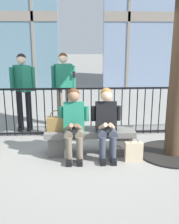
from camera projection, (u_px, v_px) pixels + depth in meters
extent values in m
plane|color=gray|center=(90.00, 153.00, 5.01)|extent=(60.00, 60.00, 0.00)
cube|color=slate|center=(90.00, 132.00, 4.90)|extent=(1.60, 0.44, 0.10)
cube|color=#605E5B|center=(59.00, 145.00, 4.93)|extent=(0.36, 0.37, 0.35)
cube|color=#605E5B|center=(120.00, 143.00, 4.99)|extent=(0.36, 0.37, 0.35)
cylinder|color=#6B6051|center=(69.00, 132.00, 4.69)|extent=(0.15, 0.40, 0.15)
cylinder|color=#6B6051|center=(69.00, 150.00, 4.56)|extent=(0.11, 0.11, 0.45)
cube|color=black|center=(69.00, 162.00, 4.55)|extent=(0.09, 0.22, 0.08)
cylinder|color=#6B6051|center=(79.00, 132.00, 4.70)|extent=(0.15, 0.40, 0.15)
cylinder|color=#6B6051|center=(80.00, 150.00, 4.57)|extent=(0.11, 0.11, 0.45)
cube|color=black|center=(80.00, 162.00, 4.56)|extent=(0.09, 0.22, 0.08)
cube|color=#1E7259|center=(74.00, 117.00, 4.76)|extent=(0.36, 0.30, 0.55)
cylinder|color=#1E7259|center=(61.00, 114.00, 4.74)|extent=(0.08, 0.08, 0.26)
cylinder|color=#8E664C|center=(69.00, 127.00, 4.58)|extent=(0.16, 0.28, 0.20)
cylinder|color=#1E7259|center=(86.00, 114.00, 4.76)|extent=(0.08, 0.08, 0.26)
cylinder|color=#8E664C|center=(79.00, 127.00, 4.59)|extent=(0.16, 0.28, 0.20)
cube|color=black|center=(74.00, 129.00, 4.53)|extent=(0.07, 0.10, 0.13)
sphere|color=#8E664C|center=(74.00, 96.00, 4.65)|extent=(0.20, 0.20, 0.20)
sphere|color=#472816|center=(73.00, 94.00, 4.67)|extent=(0.20, 0.20, 0.20)
cylinder|color=#383D4C|center=(101.00, 132.00, 4.72)|extent=(0.15, 0.40, 0.15)
cylinder|color=#383D4C|center=(102.00, 150.00, 4.59)|extent=(0.11, 0.11, 0.45)
cube|color=black|center=(103.00, 161.00, 4.58)|extent=(0.09, 0.22, 0.08)
cylinder|color=#383D4C|center=(112.00, 132.00, 4.73)|extent=(0.15, 0.40, 0.15)
cylinder|color=#383D4C|center=(113.00, 149.00, 4.60)|extent=(0.11, 0.11, 0.45)
cube|color=black|center=(113.00, 161.00, 4.59)|extent=(0.09, 0.22, 0.08)
cube|color=black|center=(106.00, 116.00, 4.79)|extent=(0.36, 0.30, 0.55)
cylinder|color=black|center=(93.00, 114.00, 4.77)|extent=(0.08, 0.08, 0.26)
cylinder|color=#DBAD89|center=(103.00, 127.00, 4.61)|extent=(0.16, 0.28, 0.20)
cylinder|color=black|center=(118.00, 113.00, 4.79)|extent=(0.08, 0.08, 0.26)
cylinder|color=#DBAD89|center=(112.00, 126.00, 4.62)|extent=(0.16, 0.28, 0.20)
cube|color=black|center=(108.00, 129.00, 4.56)|extent=(0.07, 0.10, 0.13)
sphere|color=#DBAD89|center=(106.00, 96.00, 4.68)|extent=(0.20, 0.20, 0.20)
sphere|color=olive|center=(106.00, 94.00, 4.70)|extent=(0.20, 0.20, 0.20)
cube|color=olive|center=(57.00, 124.00, 4.81)|extent=(0.35, 0.15, 0.24)
torus|color=brown|center=(57.00, 117.00, 4.78)|extent=(0.25, 0.02, 0.25)
cube|color=beige|center=(134.00, 152.00, 4.66)|extent=(0.30, 0.12, 0.33)
torus|color=#685E4C|center=(135.00, 142.00, 4.57)|extent=(0.14, 0.01, 0.14)
torus|color=#685E4C|center=(134.00, 140.00, 4.65)|extent=(0.14, 0.01, 0.14)
cylinder|color=#6B6051|center=(60.00, 107.00, 6.46)|extent=(0.13, 0.13, 0.90)
cube|color=black|center=(60.00, 125.00, 6.53)|extent=(0.09, 0.22, 0.06)
cylinder|color=#6B6051|center=(68.00, 107.00, 6.47)|extent=(0.13, 0.13, 0.90)
cube|color=black|center=(69.00, 124.00, 6.54)|extent=(0.09, 0.22, 0.06)
cube|color=#1E7259|center=(63.00, 76.00, 6.27)|extent=(0.43, 0.32, 0.56)
cylinder|color=#1E7259|center=(53.00, 77.00, 6.26)|extent=(0.08, 0.08, 0.52)
cylinder|color=#1E7259|center=(74.00, 77.00, 6.28)|extent=(0.08, 0.08, 0.52)
sphere|color=beige|center=(63.00, 59.00, 6.16)|extent=(0.20, 0.20, 0.20)
sphere|color=#472816|center=(63.00, 57.00, 6.17)|extent=(0.20, 0.20, 0.20)
cube|color=black|center=(74.00, 75.00, 6.17)|extent=(0.07, 0.01, 0.14)
cylinder|color=black|center=(20.00, 111.00, 6.16)|extent=(0.13, 0.13, 0.90)
cube|color=black|center=(21.00, 129.00, 6.23)|extent=(0.09, 0.22, 0.06)
cylinder|color=black|center=(29.00, 110.00, 6.17)|extent=(0.13, 0.13, 0.90)
cube|color=black|center=(30.00, 129.00, 6.24)|extent=(0.09, 0.22, 0.06)
cube|color=#1E7259|center=(22.00, 78.00, 5.97)|extent=(0.42, 0.43, 0.56)
cylinder|color=#1E7259|center=(12.00, 79.00, 5.96)|extent=(0.08, 0.08, 0.52)
cylinder|color=#1E7259|center=(33.00, 79.00, 5.99)|extent=(0.08, 0.08, 0.52)
sphere|color=beige|center=(21.00, 60.00, 5.86)|extent=(0.20, 0.20, 0.20)
sphere|color=black|center=(21.00, 58.00, 5.88)|extent=(0.20, 0.20, 0.20)
cylinder|color=black|center=(5.00, 113.00, 5.74)|extent=(0.02, 0.02, 1.03)
cylinder|color=black|center=(13.00, 113.00, 5.75)|extent=(0.02, 0.02, 1.03)
cylinder|color=black|center=(21.00, 112.00, 5.76)|extent=(0.02, 0.02, 1.03)
cylinder|color=black|center=(29.00, 112.00, 5.76)|extent=(0.02, 0.02, 1.03)
cylinder|color=black|center=(37.00, 112.00, 5.77)|extent=(0.02, 0.02, 1.03)
cylinder|color=black|center=(45.00, 112.00, 5.78)|extent=(0.02, 0.02, 1.03)
cylinder|color=black|center=(53.00, 112.00, 5.79)|extent=(0.02, 0.02, 1.03)
cylinder|color=black|center=(60.00, 112.00, 5.80)|extent=(0.02, 0.02, 1.03)
cylinder|color=black|center=(68.00, 112.00, 5.81)|extent=(0.02, 0.02, 1.03)
cylinder|color=black|center=(76.00, 112.00, 5.81)|extent=(0.02, 0.02, 1.03)
cylinder|color=black|center=(83.00, 112.00, 5.82)|extent=(0.02, 0.02, 1.03)
cylinder|color=black|center=(91.00, 111.00, 5.83)|extent=(0.02, 0.02, 1.03)
cylinder|color=black|center=(99.00, 111.00, 5.84)|extent=(0.02, 0.02, 1.03)
cylinder|color=black|center=(106.00, 111.00, 5.85)|extent=(0.02, 0.02, 1.03)
cylinder|color=black|center=(114.00, 111.00, 5.86)|extent=(0.02, 0.02, 1.03)
cylinder|color=black|center=(122.00, 111.00, 5.86)|extent=(0.02, 0.02, 1.03)
cylinder|color=black|center=(129.00, 111.00, 5.87)|extent=(0.02, 0.02, 1.03)
cylinder|color=black|center=(137.00, 111.00, 5.88)|extent=(0.02, 0.02, 1.03)
cylinder|color=black|center=(144.00, 111.00, 5.89)|extent=(0.02, 0.02, 1.03)
cylinder|color=black|center=(152.00, 111.00, 5.90)|extent=(0.02, 0.02, 1.03)
cylinder|color=black|center=(159.00, 110.00, 5.91)|extent=(0.02, 0.02, 1.03)
cylinder|color=black|center=(167.00, 110.00, 5.91)|extent=(0.02, 0.02, 1.03)
cylinder|color=black|center=(174.00, 110.00, 5.92)|extent=(0.02, 0.02, 1.03)
cube|color=black|center=(87.00, 132.00, 5.95)|extent=(8.37, 0.04, 0.04)
cube|color=black|center=(87.00, 89.00, 5.69)|extent=(8.37, 0.04, 0.04)
cylinder|color=black|center=(172.00, 153.00, 4.97)|extent=(1.22, 1.22, 0.01)
torus|color=black|center=(172.00, 153.00, 4.97)|extent=(1.25, 1.25, 0.03)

